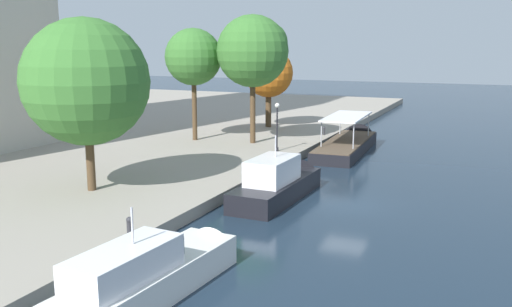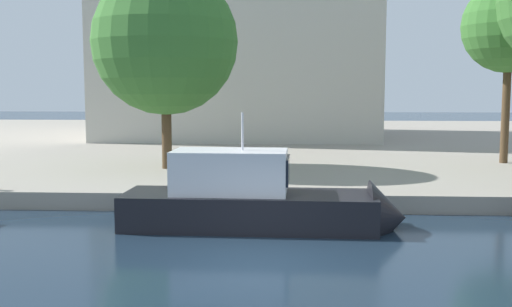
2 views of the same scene
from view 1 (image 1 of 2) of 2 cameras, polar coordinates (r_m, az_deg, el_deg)
name	(u,v)px [view 1 (image 1 of 2)]	position (r m, az deg, el deg)	size (l,w,h in m)	color
ground_plane	(345,205)	(33.11, 9.01, -5.16)	(220.00, 220.00, 0.00)	#192838
motor_yacht_0	(148,282)	(21.35, -10.93, -12.70)	(11.03, 3.03, 4.39)	silver
motor_yacht_1	(280,184)	(34.14, 2.45, -3.13)	(9.58, 2.84, 4.74)	black
tour_boat_2	(348,146)	(49.96, 9.33, 0.71)	(13.96, 3.89, 4.43)	black
mooring_bollard_0	(324,130)	(53.65, 6.91, 2.33)	(0.24, 0.24, 0.78)	#2D2D33
mooring_bollard_1	(130,225)	(25.98, -12.66, -7.13)	(0.32, 0.32, 0.88)	#2D2D33
lamp_post	(277,123)	(44.82, 2.15, 3.16)	(0.38, 0.38, 3.88)	black
tree_0	(268,73)	(57.95, 1.20, 8.16)	(5.03, 5.03, 8.11)	#4C3823
tree_1	(192,58)	(50.16, -6.52, 9.63)	(4.99, 4.99, 9.86)	#4C3823
tree_2	(254,49)	(48.43, -0.17, 10.51)	(6.12, 6.12, 10.94)	#4C3823
tree_3	(80,79)	(33.69, -17.44, 7.23)	(7.27, 7.27, 9.98)	#4C3823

